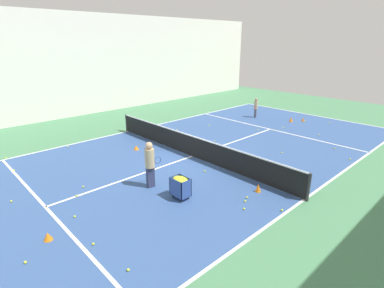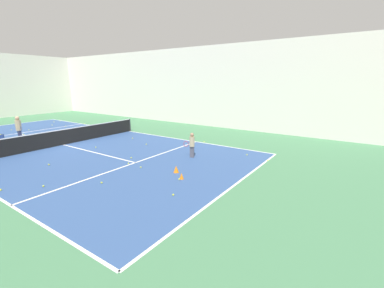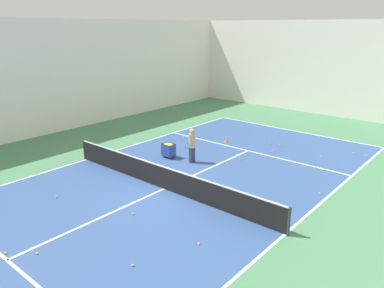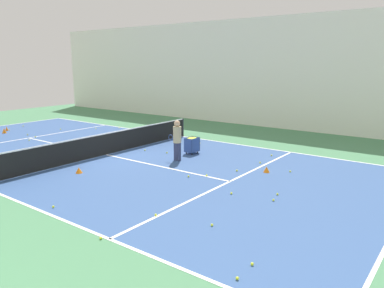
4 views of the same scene
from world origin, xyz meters
The scene contains 43 objects.
ground_plane centered at (0.00, 0.00, 0.00)m, with size 39.50×39.50×0.00m, color #477F56.
court_playing_area centered at (0.00, 0.00, 0.00)m, with size 11.10×23.85×0.00m.
line_baseline_near centered at (0.00, -11.93, 0.01)m, with size 11.10×0.10×0.00m, color white.
line_sideline_right centered at (5.55, 0.00, 0.01)m, with size 0.10×23.85×0.00m, color white.
line_service_near centered at (0.00, -6.56, 0.01)m, with size 11.10×0.10×0.00m, color white.
line_service_far centered at (0.00, 6.56, 0.01)m, with size 11.10×0.10×0.00m, color white.
line_centre_service centered at (0.00, 0.00, 0.01)m, with size 0.10×13.12×0.00m, color white.
hall_enclosure_right centered at (11.45, 0.00, 3.48)m, with size 0.15×35.80×6.96m.
tennis_net centered at (0.00, 0.00, 0.53)m, with size 11.40×0.10×1.02m.
player_near_baseline centered at (2.39, -8.37, 0.77)m, with size 0.40×0.58×1.35m.
coach_at_net centered at (-1.18, 3.20, 1.00)m, with size 0.39×0.70×1.75m.
training_cone_0 centered at (-0.45, -9.80, 0.14)m, with size 0.18×0.18×0.27m, color orange.
training_cone_1 centered at (0.05, -9.12, 0.16)m, with size 0.25×0.25×0.31m, color orange.
training_cone_2 centered at (2.55, 1.39, 0.11)m, with size 0.27×0.27×0.22m, color orange.
tennis_ball_0 centered at (5.67, 6.40, 0.04)m, with size 0.07×0.07×0.07m, color yellow.
tennis_ball_2 centered at (4.43, -10.68, 0.04)m, with size 0.07×0.07×0.07m, color yellow.
tennis_ball_3 centered at (0.30, 8.50, 0.04)m, with size 0.07×0.07×0.07m, color yellow.
tennis_ball_4 centered at (5.73, -7.08, 0.04)m, with size 0.07×0.07×0.07m, color yellow.
tennis_ball_5 centered at (0.47, 5.07, 0.04)m, with size 0.07×0.07×0.07m, color yellow.
tennis_ball_6 centered at (0.87, 8.62, 0.04)m, with size 0.07×0.07×0.07m, color yellow.
tennis_ball_8 centered at (-2.68, -3.38, 0.04)m, with size 0.07×0.07×0.07m, color yellow.
tennis_ball_9 centered at (5.22, 9.87, 0.04)m, with size 0.07×0.07×0.07m, color yellow.
tennis_ball_10 centered at (-1.88, 2.02, 0.04)m, with size 0.07×0.07×0.07m, color yellow.
tennis_ball_13 centered at (0.39, -5.83, 0.04)m, with size 0.07×0.07×0.07m, color yellow.
tennis_ball_14 centered at (-5.25, -4.90, 0.04)m, with size 0.07×0.07×0.07m, color yellow.
tennis_ball_15 centered at (4.57, 9.85, 0.04)m, with size 0.07×0.07×0.07m, color yellow.
tennis_ball_16 centered at (3.77, -2.29, 0.04)m, with size 0.07×0.07×0.07m, color yellow.
tennis_ball_17 centered at (3.03, -4.37, 0.04)m, with size 0.07×0.07×0.07m, color yellow.
tennis_ball_18 centered at (5.20, 3.72, 0.04)m, with size 0.07×0.07×0.07m, color yellow.
tennis_ball_19 centered at (-0.34, -6.44, 0.04)m, with size 0.07×0.07×0.07m, color yellow.
tennis_ball_20 centered at (-1.25, 6.12, 0.04)m, with size 0.07×0.07×0.07m, color yellow.
tennis_ball_21 centered at (-2.65, -7.44, 0.04)m, with size 0.07×0.07×0.07m, color yellow.
tennis_ball_22 centered at (-1.91, -10.52, 0.04)m, with size 0.07×0.07×0.07m, color yellow.
tennis_ball_23 centered at (-0.41, -7.37, 0.04)m, with size 0.07×0.07×0.07m, color yellow.
tennis_ball_24 centered at (0.71, -2.34, 0.04)m, with size 0.07×0.07×0.07m, color yellow.
tennis_ball_25 centered at (3.86, 6.51, 0.04)m, with size 0.07×0.07×0.07m, color yellow.
tennis_ball_27 centered at (-0.59, -9.78, 0.04)m, with size 0.07×0.07×0.07m, color yellow.
tennis_ball_31 centered at (4.07, -11.97, 0.04)m, with size 0.07×0.07×0.07m, color yellow.
tennis_ball_32 centered at (-1.65, 0.83, 0.04)m, with size 0.07×0.07×0.07m, color yellow.
tennis_ball_33 centered at (1.11, 7.28, 0.04)m, with size 0.07×0.07×0.07m, color yellow.
tennis_ball_34 centered at (-4.16, -5.87, 0.04)m, with size 0.07×0.07×0.07m, color yellow.
tennis_ball_35 centered at (3.48, 8.12, 0.04)m, with size 0.07×0.07×0.07m, color yellow.
tennis_ball_36 centered at (-0.03, 5.53, 0.04)m, with size 0.07×0.07×0.07m, color yellow.
Camera 2 is at (-8.53, -15.88, 4.01)m, focal length 24.00 mm.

